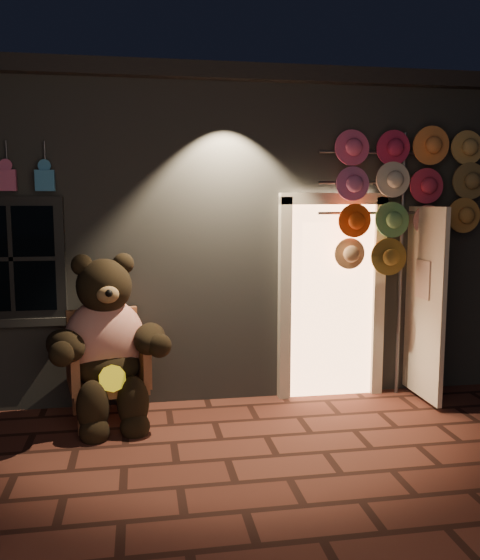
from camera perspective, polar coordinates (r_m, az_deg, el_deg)
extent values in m
plane|color=#5B2D23|center=(5.08, -1.22, -16.87)|extent=(60.00, 60.00, 0.00)
cube|color=slate|center=(8.61, -5.19, 4.54)|extent=(7.00, 5.00, 3.30)
cube|color=black|center=(8.70, -5.33, 15.99)|extent=(7.30, 5.30, 0.16)
cube|color=black|center=(6.18, -21.07, 1.94)|extent=(1.00, 0.10, 1.20)
cube|color=black|center=(6.15, -21.13, 1.92)|extent=(0.82, 0.06, 1.02)
cube|color=slate|center=(6.27, -20.80, -3.79)|extent=(1.10, 0.14, 0.08)
cube|color=#F0A56C|center=(6.47, 8.70, -1.87)|extent=(0.92, 0.10, 2.10)
cube|color=beige|center=(6.29, 4.31, -2.08)|extent=(0.12, 0.12, 2.20)
cube|color=beige|center=(6.62, 13.09, -1.77)|extent=(0.12, 0.12, 2.20)
cube|color=beige|center=(6.35, 9.01, 7.73)|extent=(1.16, 0.12, 0.12)
cube|color=beige|center=(6.47, 17.36, -2.13)|extent=(0.05, 0.80, 2.00)
cube|color=#C14F7C|center=(6.08, -21.56, 8.92)|extent=(0.18, 0.07, 0.20)
cylinder|color=#59595E|center=(6.16, -21.56, 11.23)|extent=(0.02, 0.02, 0.25)
cube|color=teal|center=(6.02, -18.26, 9.08)|extent=(0.18, 0.07, 0.20)
cylinder|color=#59595E|center=(6.10, -18.28, 11.41)|extent=(0.02, 0.02, 0.25)
cube|color=#AE6A43|center=(5.90, -12.58, -9.76)|extent=(0.79, 0.76, 0.10)
cube|color=#AE6A43|center=(6.09, -13.06, -5.88)|extent=(0.69, 0.21, 0.69)
cube|color=#AE6A43|center=(5.80, -15.80, -8.17)|extent=(0.19, 0.59, 0.39)
cube|color=#AE6A43|center=(5.88, -9.46, -7.75)|extent=(0.19, 0.59, 0.39)
cylinder|color=#AE6A43|center=(5.68, -15.12, -12.73)|extent=(0.05, 0.05, 0.31)
cylinder|color=#AE6A43|center=(5.76, -9.16, -12.28)|extent=(0.05, 0.05, 0.31)
cylinder|color=#AE6A43|center=(6.20, -15.63, -11.02)|extent=(0.05, 0.05, 0.31)
cylinder|color=#AE6A43|center=(6.27, -10.18, -10.64)|extent=(0.05, 0.05, 0.31)
ellipsoid|color=red|center=(5.85, -12.88, -5.64)|extent=(0.87, 0.75, 0.80)
ellipsoid|color=black|center=(5.83, -12.69, -8.10)|extent=(0.72, 0.65, 0.38)
sphere|color=black|center=(5.70, -12.96, -0.58)|extent=(0.61, 0.61, 0.52)
sphere|color=black|center=(5.69, -14.97, 1.40)|extent=(0.20, 0.20, 0.20)
sphere|color=black|center=(5.74, -11.17, 1.56)|extent=(0.20, 0.20, 0.20)
ellipsoid|color=olive|center=(5.48, -12.61, -1.37)|extent=(0.23, 0.18, 0.16)
ellipsoid|color=black|center=(5.57, -16.46, -6.09)|extent=(0.52, 0.60, 0.29)
ellipsoid|color=black|center=(5.67, -8.69, -5.61)|extent=(0.37, 0.57, 0.29)
ellipsoid|color=black|center=(5.56, -13.98, -11.81)|extent=(0.29, 0.29, 0.50)
ellipsoid|color=black|center=(5.61, -10.25, -11.54)|extent=(0.29, 0.29, 0.50)
sphere|color=black|center=(5.57, -13.83, -14.01)|extent=(0.27, 0.27, 0.27)
sphere|color=black|center=(5.62, -10.07, -13.71)|extent=(0.27, 0.27, 0.27)
cylinder|color=yellow|center=(5.51, -12.18, -9.25)|extent=(0.26, 0.14, 0.24)
cylinder|color=#59595E|center=(6.61, 15.20, 1.28)|extent=(0.04, 0.04, 2.82)
cylinder|color=#59595E|center=(6.45, 13.07, 11.87)|extent=(1.25, 0.03, 0.03)
cylinder|color=#59595E|center=(6.43, 12.99, 9.09)|extent=(1.25, 0.03, 0.03)
cylinder|color=#59595E|center=(6.43, 12.90, 6.31)|extent=(1.25, 0.03, 0.03)
cylinder|color=#F8578D|center=(6.29, 10.85, 12.52)|extent=(0.35, 0.11, 0.36)
cylinder|color=#C92753|center=(6.42, 14.52, 12.31)|extent=(0.35, 0.11, 0.36)
cylinder|color=#FD9145|center=(6.57, 18.03, 12.07)|extent=(0.35, 0.11, 0.36)
cylinder|color=tan|center=(6.83, 20.96, 11.76)|extent=(0.35, 0.11, 0.36)
cylinder|color=#CB629D|center=(6.24, 10.87, 9.20)|extent=(0.35, 0.11, 0.36)
cylinder|color=beige|center=(6.37, 14.52, 9.06)|extent=(0.35, 0.11, 0.36)
cylinder|color=#D73154|center=(6.60, 17.65, 8.89)|extent=(0.35, 0.11, 0.36)
cylinder|color=olive|center=(6.78, 20.94, 8.70)|extent=(0.35, 0.11, 0.36)
cylinder|color=#FF5413|center=(6.21, 10.88, 5.84)|extent=(0.35, 0.11, 0.36)
cylinder|color=#5CA05E|center=(6.43, 14.20, 5.80)|extent=(0.35, 0.11, 0.36)
cylinder|color=tan|center=(6.58, 17.64, 5.71)|extent=(0.35, 0.11, 0.36)
cylinder|color=#C4853E|center=(6.75, 20.92, 5.61)|extent=(0.35, 0.11, 0.36)
cylinder|color=tan|center=(6.29, 10.61, 2.54)|extent=(0.35, 0.11, 0.36)
cylinder|color=brown|center=(6.42, 14.20, 2.53)|extent=(0.35, 0.11, 0.36)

